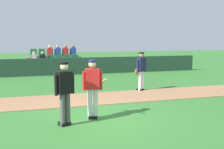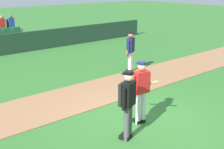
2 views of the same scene
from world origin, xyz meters
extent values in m
plane|color=#33702D|center=(0.00, 0.00, 0.00)|extent=(80.00, 80.00, 0.00)
cube|color=#9E704C|center=(0.00, 2.64, 0.01)|extent=(28.00, 2.27, 0.03)
cube|color=#1E3828|center=(0.00, 10.30, 0.55)|extent=(20.00, 0.16, 1.11)
cube|color=#1E6B38|center=(0.28, 11.22, 0.75)|extent=(0.44, 0.40, 0.08)
cube|color=#1E6B38|center=(0.82, 11.22, 0.75)|extent=(0.44, 0.40, 0.08)
cube|color=#1E6B38|center=(0.82, 11.44, 1.00)|extent=(0.44, 0.08, 0.50)
cube|color=#1E6B38|center=(1.38, 11.22, 0.75)|extent=(0.44, 0.40, 0.08)
cube|color=#1E6B38|center=(1.38, 11.44, 1.00)|extent=(0.44, 0.08, 0.50)
cube|color=#1E6B38|center=(0.82, 12.07, 1.15)|extent=(0.44, 0.40, 0.08)
cube|color=#1E6B38|center=(0.82, 12.29, 1.40)|extent=(0.44, 0.08, 0.50)
cube|color=red|center=(0.82, 12.12, 1.45)|extent=(0.32, 0.22, 0.52)
sphere|color=#9E7051|center=(0.82, 12.12, 1.80)|extent=(0.20, 0.20, 0.20)
cube|color=#1E6B38|center=(1.38, 12.07, 1.15)|extent=(0.44, 0.40, 0.08)
cube|color=#1E6B38|center=(1.38, 12.29, 1.40)|extent=(0.44, 0.08, 0.50)
cube|color=#263F99|center=(1.38, 12.12, 1.45)|extent=(0.32, 0.22, 0.52)
sphere|color=brown|center=(1.38, 12.12, 1.80)|extent=(0.20, 0.20, 0.20)
cylinder|color=silver|center=(-0.16, -0.05, 0.45)|extent=(0.14, 0.14, 0.90)
cylinder|color=silver|center=(0.00, -0.07, 0.45)|extent=(0.14, 0.14, 0.90)
cube|color=black|center=(-0.15, 0.01, 0.05)|extent=(0.16, 0.27, 0.10)
cube|color=black|center=(0.00, -0.01, 0.05)|extent=(0.16, 0.27, 0.10)
cube|color=red|center=(-0.08, -0.06, 1.20)|extent=(0.43, 0.27, 0.60)
cylinder|color=red|center=(-0.33, -0.02, 1.15)|extent=(0.09, 0.09, 0.55)
cylinder|color=red|center=(0.16, -0.09, 1.15)|extent=(0.09, 0.09, 0.55)
sphere|color=tan|center=(-0.08, -0.06, 1.63)|extent=(0.22, 0.22, 0.22)
cylinder|color=#191E4C|center=(-0.08, -0.06, 1.73)|extent=(0.23, 0.23, 0.06)
cube|color=#191E4C|center=(-0.07, 0.04, 1.70)|extent=(0.20, 0.14, 0.02)
cylinder|color=tan|center=(0.18, 0.01, 1.05)|extent=(0.19, 0.80, 0.41)
cylinder|color=#4C4C4C|center=(-1.02, -0.51, 0.45)|extent=(0.14, 0.14, 0.90)
cylinder|color=#4C4C4C|center=(-0.87, -0.45, 0.45)|extent=(0.14, 0.14, 0.90)
cube|color=black|center=(-1.04, -0.45, 0.05)|extent=(0.21, 0.29, 0.10)
cube|color=black|center=(-0.90, -0.39, 0.05)|extent=(0.21, 0.29, 0.10)
cube|color=black|center=(-0.95, -0.48, 1.20)|extent=(0.45, 0.35, 0.60)
cylinder|color=black|center=(-1.18, -0.57, 1.15)|extent=(0.09, 0.09, 0.55)
cylinder|color=black|center=(-0.71, -0.39, 1.15)|extent=(0.09, 0.09, 0.55)
sphere|color=beige|center=(-0.95, -0.48, 1.63)|extent=(0.22, 0.22, 0.22)
cylinder|color=black|center=(-0.95, -0.48, 1.73)|extent=(0.23, 0.23, 0.06)
cube|color=black|center=(-0.98, -0.38, 1.70)|extent=(0.21, 0.18, 0.02)
cube|color=black|center=(-1.00, -0.36, 1.20)|extent=(0.44, 0.23, 0.56)
cylinder|color=white|center=(2.97, 3.60, 0.45)|extent=(0.14, 0.14, 0.90)
cylinder|color=white|center=(3.12, 3.67, 0.45)|extent=(0.14, 0.14, 0.90)
cube|color=black|center=(2.95, 3.66, 0.05)|extent=(0.22, 0.29, 0.10)
cube|color=black|center=(3.09, 3.73, 0.05)|extent=(0.22, 0.29, 0.10)
cube|color=#191E47|center=(3.05, 3.64, 1.20)|extent=(0.46, 0.37, 0.60)
cylinder|color=#191E47|center=(2.82, 3.53, 1.15)|extent=(0.09, 0.09, 0.55)
cylinder|color=#191E47|center=(3.27, 3.75, 1.15)|extent=(0.09, 0.09, 0.55)
sphere|color=#9E7051|center=(3.05, 3.64, 1.63)|extent=(0.22, 0.22, 0.22)
cylinder|color=black|center=(3.05, 3.64, 1.73)|extent=(0.23, 0.23, 0.06)
cube|color=black|center=(3.00, 3.73, 1.70)|extent=(0.21, 0.19, 0.02)
ellipsoid|color=brown|center=(2.78, 3.56, 0.90)|extent=(0.23, 0.20, 0.28)
camera|label=1|loc=(-1.93, -7.95, 2.38)|focal=44.97mm
camera|label=2|loc=(-5.55, -5.31, 3.76)|focal=47.92mm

